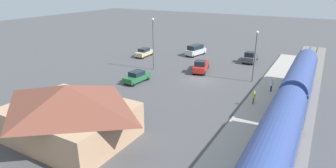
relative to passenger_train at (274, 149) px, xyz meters
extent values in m
plane|color=#4C4C4F|center=(14.00, -19.30, -2.86)|extent=(200.00, 200.00, 0.00)
cube|color=slate|center=(0.00, -19.30, -2.77)|extent=(4.80, 70.00, 0.18)
cube|color=#59544C|center=(-0.72, -19.30, -2.62)|extent=(0.10, 70.00, 0.12)
cube|color=#59544C|center=(0.72, -19.30, -2.62)|extent=(0.10, 70.00, 0.12)
cube|color=#A8A399|center=(4.00, -19.30, -2.71)|extent=(3.20, 46.00, 0.30)
cube|color=#33478C|center=(0.00, -17.49, -0.71)|extent=(2.90, 16.69, 3.70)
cube|color=gold|center=(1.46, -17.49, -1.01)|extent=(0.04, 15.36, 0.36)
cylinder|color=#33478C|center=(0.00, -17.49, 1.04)|extent=(2.75, 16.03, 2.76)
cube|color=#33478C|center=(0.00, 0.00, -0.71)|extent=(2.90, 16.69, 3.70)
cube|color=gold|center=(1.46, 0.00, -1.01)|extent=(0.04, 15.36, 0.36)
cylinder|color=#33478C|center=(0.00, 0.00, 1.04)|extent=(2.75, 16.03, 2.76)
cube|color=tan|center=(18.00, 2.70, -1.23)|extent=(11.19, 8.47, 3.26)
pyramid|color=brown|center=(18.00, 2.70, 1.48)|extent=(11.99, 9.27, 2.15)
cube|color=#4C3323|center=(18.00, -1.56, -1.81)|extent=(1.10, 0.08, 2.10)
cylinder|color=brown|center=(4.49, -13.40, -2.13)|extent=(0.22, 0.22, 0.85)
cylinder|color=yellow|center=(4.49, -13.40, -1.40)|extent=(0.36, 0.36, 0.62)
sphere|color=tan|center=(4.49, -13.40, -0.97)|extent=(0.24, 0.24, 0.24)
cylinder|color=#23284C|center=(3.40, -18.84, -2.13)|extent=(0.22, 0.22, 0.85)
cylinder|color=silver|center=(3.40, -18.84, -1.40)|extent=(0.36, 0.36, 0.62)
sphere|color=tan|center=(3.40, -18.84, -0.97)|extent=(0.24, 0.24, 0.24)
cube|color=silver|center=(21.26, -33.56, -2.02)|extent=(2.95, 5.20, 1.00)
cube|color=#19232D|center=(21.29, -33.41, -1.08)|extent=(2.41, 3.72, 0.88)
cylinder|color=black|center=(21.70, -35.60, -2.52)|extent=(0.22, 0.68, 0.68)
cylinder|color=black|center=(20.02, -35.24, -2.52)|extent=(0.22, 0.68, 0.68)
cylinder|color=black|center=(22.50, -31.89, -2.52)|extent=(0.22, 0.68, 0.68)
cylinder|color=black|center=(20.82, -31.52, -2.52)|extent=(0.22, 0.68, 0.68)
cube|color=red|center=(15.75, -23.56, -2.02)|extent=(3.23, 5.72, 0.92)
cube|color=#19232D|center=(15.49, -22.57, -1.14)|extent=(2.10, 2.10, 0.84)
cylinder|color=black|center=(14.38, -21.69, -2.48)|extent=(0.22, 0.76, 0.76)
cylinder|color=black|center=(16.05, -21.27, -2.48)|extent=(0.22, 0.76, 0.76)
cylinder|color=black|center=(15.44, -25.86, -2.48)|extent=(0.22, 0.76, 0.76)
cylinder|color=black|center=(17.11, -25.44, -2.48)|extent=(0.22, 0.76, 0.76)
cube|color=red|center=(15.98, -24.48, -1.46)|extent=(2.53, 3.34, 0.20)
cube|color=#236638|center=(22.00, -13.63, -2.14)|extent=(2.21, 4.64, 0.76)
cube|color=#19232D|center=(22.00, -13.63, -1.44)|extent=(1.80, 2.29, 0.64)
cylinder|color=black|center=(22.65, -15.40, -2.52)|extent=(0.22, 0.68, 0.68)
cylinder|color=black|center=(21.06, -15.26, -2.52)|extent=(0.22, 0.68, 0.68)
cylinder|color=black|center=(22.94, -12.01, -2.52)|extent=(0.22, 0.68, 0.68)
cylinder|color=black|center=(21.34, -11.87, -2.52)|extent=(0.22, 0.68, 0.68)
cube|color=#C6B284|center=(30.06, -27.33, -2.14)|extent=(2.08, 4.59, 0.76)
cube|color=#19232D|center=(30.06, -27.33, -1.44)|extent=(1.73, 2.24, 0.64)
cylinder|color=black|center=(29.17, -25.68, -2.52)|extent=(0.22, 0.68, 0.68)
cylinder|color=black|center=(30.77, -25.59, -2.52)|extent=(0.22, 0.68, 0.68)
cylinder|color=black|center=(29.35, -29.07, -2.52)|extent=(0.22, 0.68, 0.68)
cylinder|color=black|center=(30.95, -28.99, -2.52)|extent=(0.22, 0.68, 0.68)
cube|color=#47494F|center=(10.00, -34.09, -2.02)|extent=(2.23, 5.49, 0.92)
cube|color=#19232D|center=(9.95, -33.06, -1.14)|extent=(1.81, 1.81, 0.84)
cylinder|color=black|center=(9.03, -31.98, -2.48)|extent=(0.22, 0.76, 0.76)
cylinder|color=black|center=(10.75, -31.90, -2.48)|extent=(0.22, 0.76, 0.76)
cylinder|color=black|center=(9.25, -36.28, -2.48)|extent=(0.22, 0.76, 0.76)
cylinder|color=black|center=(10.97, -36.19, -2.48)|extent=(0.22, 0.76, 0.76)
cube|color=#47494F|center=(10.05, -35.03, -1.46)|extent=(2.01, 3.06, 0.20)
cylinder|color=#515156|center=(6.80, -22.51, 0.82)|extent=(0.16, 0.16, 7.36)
sphere|color=#EAE5C6|center=(6.80, -22.51, 4.68)|extent=(0.44, 0.44, 0.44)
cylinder|color=#515156|center=(23.39, -20.55, 1.36)|extent=(0.16, 0.16, 8.43)
sphere|color=#EAE5C6|center=(23.39, -20.55, 5.75)|extent=(0.44, 0.44, 0.44)
camera|label=1|loc=(-1.93, 18.83, 11.25)|focal=29.79mm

